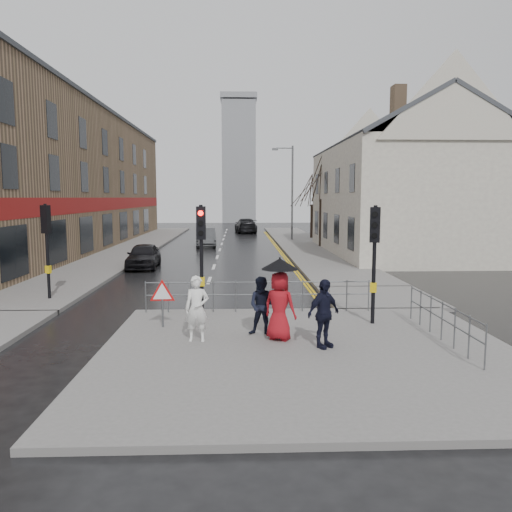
{
  "coord_description": "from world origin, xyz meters",
  "views": [
    {
      "loc": [
        1.32,
        -14.97,
        3.75
      ],
      "look_at": [
        1.97,
        2.84,
        1.66
      ],
      "focal_mm": 35.0,
      "sensor_mm": 36.0,
      "label": 1
    }
  ],
  "objects": [
    {
      "name": "near_pavement",
      "position": [
        3.0,
        -3.5,
        0.07
      ],
      "size": [
        10.0,
        9.0,
        0.14
      ],
      "primitive_type": "cube",
      "color": "#605E5B",
      "rests_on": "ground"
    },
    {
      "name": "left_pavement",
      "position": [
        -6.5,
        23.0,
        0.07
      ],
      "size": [
        4.0,
        44.0,
        0.14
      ],
      "primitive_type": "cube",
      "color": "#605E5B",
      "rests_on": "ground"
    },
    {
      "name": "pedestrian_b",
      "position": [
        1.96,
        -2.13,
        0.92
      ],
      "size": [
        0.88,
        0.76,
        1.56
      ],
      "primitive_type": "imported",
      "rotation": [
        0.0,
        0.0,
        -0.25
      ],
      "color": "black",
      "rests_on": "near_pavement"
    },
    {
      "name": "building_right_cream",
      "position": [
        12.0,
        18.0,
        4.78
      ],
      "size": [
        9.0,
        16.4,
        10.1
      ],
      "color": "beige",
      "rests_on": "ground"
    },
    {
      "name": "traffic_signal_near_left",
      "position": [
        0.2,
        0.2,
        2.46
      ],
      "size": [
        0.28,
        0.27,
        3.4
      ],
      "color": "black",
      "rests_on": "near_pavement"
    },
    {
      "name": "pedestrian_d",
      "position": [
        3.37,
        -3.28,
        0.98
      ],
      "size": [
        1.04,
        0.9,
        1.68
      ],
      "primitive_type": "imported",
      "rotation": [
        0.0,
        0.0,
        0.61
      ],
      "color": "black",
      "rests_on": "near_pavement"
    },
    {
      "name": "street_lamp",
      "position": [
        5.82,
        28.0,
        4.71
      ],
      "size": [
        1.83,
        0.25,
        8.0
      ],
      "color": "#595B5E",
      "rests_on": "right_pavement"
    },
    {
      "name": "car_parked",
      "position": [
        -3.74,
        11.72,
        0.66
      ],
      "size": [
        1.72,
        3.96,
        1.33
      ],
      "primitive_type": "imported",
      "rotation": [
        0.0,
        0.0,
        0.04
      ],
      "color": "black",
      "rests_on": "ground"
    },
    {
      "name": "pavement_bridge_right",
      "position": [
        6.5,
        3.0,
        0.07
      ],
      "size": [
        4.0,
        4.2,
        0.14
      ],
      "primitive_type": "cube",
      "color": "#605E5B",
      "rests_on": "ground"
    },
    {
      "name": "warning_sign",
      "position": [
        -0.8,
        -1.21,
        1.04
      ],
      "size": [
        0.8,
        0.07,
        1.35
      ],
      "color": "#595B5E",
      "rests_on": "near_pavement"
    },
    {
      "name": "pedestrian_with_umbrella",
      "position": [
        2.37,
        -2.57,
        1.27
      ],
      "size": [
        1.02,
        0.96,
        2.1
      ],
      "color": "maroon",
      "rests_on": "near_pavement"
    },
    {
      "name": "ground",
      "position": [
        0.0,
        0.0,
        0.0
      ],
      "size": [
        120.0,
        120.0,
        0.0
      ],
      "primitive_type": "plane",
      "color": "black",
      "rests_on": "ground"
    },
    {
      "name": "car_mid",
      "position": [
        -1.18,
        23.55,
        0.7
      ],
      "size": [
        1.86,
        4.37,
        1.4
      ],
      "primitive_type": "imported",
      "rotation": [
        0.0,
        0.0,
        0.09
      ],
      "color": "#3E4042",
      "rests_on": "ground"
    },
    {
      "name": "pedestrian_a",
      "position": [
        0.28,
        -2.61,
        0.97
      ],
      "size": [
        0.62,
        0.41,
        1.67
      ],
      "primitive_type": "imported",
      "rotation": [
        0.0,
        0.0,
        -0.02
      ],
      "color": "white",
      "rests_on": "near_pavement"
    },
    {
      "name": "traffic_signal_far_left",
      "position": [
        -5.5,
        3.0,
        2.46
      ],
      "size": [
        0.34,
        0.33,
        3.4
      ],
      "color": "black",
      "rests_on": "left_pavement"
    },
    {
      "name": "right_pavement",
      "position": [
        6.5,
        25.0,
        0.07
      ],
      "size": [
        4.0,
        40.0,
        0.14
      ],
      "primitive_type": "cube",
      "color": "#605E5B",
      "rests_on": "ground"
    },
    {
      "name": "guard_railing_front",
      "position": [
        1.95,
        0.6,
        0.86
      ],
      "size": [
        7.14,
        0.04,
        1.0
      ],
      "color": "#595B5E",
      "rests_on": "near_pavement"
    },
    {
      "name": "tree_far",
      "position": [
        8.0,
        30.0,
        4.42
      ],
      "size": [
        2.4,
        2.4,
        5.64
      ],
      "color": "#2C2218",
      "rests_on": "right_pavement"
    },
    {
      "name": "traffic_signal_near_right",
      "position": [
        5.2,
        -1.0,
        2.46
      ],
      "size": [
        0.34,
        0.33,
        3.4
      ],
      "color": "black",
      "rests_on": "near_pavement"
    },
    {
      "name": "car_far",
      "position": [
        2.16,
        38.51,
        0.77
      ],
      "size": [
        2.51,
        5.44,
        1.54
      ],
      "primitive_type": "imported",
      "rotation": [
        0.0,
        0.0,
        3.21
      ],
      "color": "black",
      "rests_on": "ground"
    },
    {
      "name": "tree_near",
      "position": [
        7.5,
        22.0,
        5.14
      ],
      "size": [
        2.4,
        2.4,
        6.58
      ],
      "color": "#2C2218",
      "rests_on": "right_pavement"
    },
    {
      "name": "building_left_terrace",
      "position": [
        -12.0,
        22.0,
        5.0
      ],
      "size": [
        8.0,
        42.0,
        10.0
      ],
      "primitive_type": "cube",
      "color": "#8C6D50",
      "rests_on": "ground"
    },
    {
      "name": "church_tower",
      "position": [
        1.5,
        62.0,
        9.0
      ],
      "size": [
        5.0,
        5.0,
        18.0
      ],
      "primitive_type": "cube",
      "color": "gray",
      "rests_on": "ground"
    },
    {
      "name": "guard_railing_side",
      "position": [
        6.5,
        -2.75,
        0.84
      ],
      "size": [
        0.04,
        4.54,
        1.0
      ],
      "color": "#595B5E",
      "rests_on": "near_pavement"
    }
  ]
}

